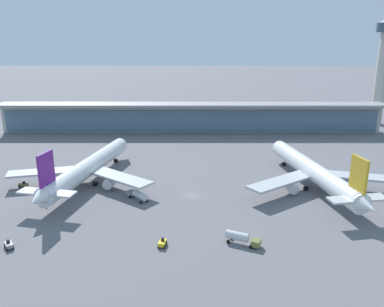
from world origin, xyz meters
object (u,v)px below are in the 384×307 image
safety_cone_bravo (44,206)px  safety_cone_charlie (48,208)px  airliner_left_stand (89,168)px  service_truck_by_tail_grey (139,195)px  airliner_centre_stand (315,172)px  service_truck_under_wing_grey (10,245)px  service_truck_near_nose_olive (242,238)px  safety_cone_alpha (42,206)px  service_truck_on_taxiway_olive (25,184)px  service_truck_at_far_stand_yellow (163,243)px

safety_cone_bravo → safety_cone_charlie: same height
airliner_left_stand → service_truck_by_tail_grey: airliner_left_stand is taller
airliner_centre_stand → service_truck_under_wing_grey: bearing=-155.2°
service_truck_near_nose_olive → safety_cone_charlie: (-54.51, 20.26, -1.39)m
service_truck_by_tail_grey → service_truck_under_wing_grey: bearing=-133.3°
safety_cone_bravo → safety_cone_charlie: bearing=-29.2°
service_truck_near_nose_olive → safety_cone_bravo: 59.93m
airliner_centre_stand → service_truck_by_tail_grey: (-56.87, -10.14, -3.90)m
airliner_centre_stand → safety_cone_bravo: bearing=-169.5°
service_truck_near_nose_olive → safety_cone_alpha: size_ratio=12.46×
safety_cone_charlie → service_truck_by_tail_grey: bearing=13.9°
service_truck_under_wing_grey → airliner_left_stand: bearing=79.5°
service_truck_under_wing_grey → service_truck_on_taxiway_olive: size_ratio=1.04×
service_truck_on_taxiway_olive → safety_cone_bravo: service_truck_on_taxiway_olive is taller
airliner_left_stand → service_truck_near_nose_olive: airliner_left_stand is taller
service_truck_on_taxiway_olive → safety_cone_bravo: 20.44m
airliner_left_stand → safety_cone_alpha: 22.21m
service_truck_at_far_stand_yellow → safety_cone_bravo: service_truck_at_far_stand_yellow is taller
service_truck_near_nose_olive → service_truck_at_far_stand_yellow: size_ratio=2.80×
service_truck_on_taxiway_olive → safety_cone_bravo: size_ratio=4.56×
service_truck_near_nose_olive → safety_cone_alpha: (-56.84, 21.64, -1.39)m
airliner_centre_stand → service_truck_under_wing_grey: 92.46m
service_truck_near_nose_olive → service_truck_by_tail_grey: size_ratio=1.11×
airliner_left_stand → safety_cone_bravo: 22.35m
service_truck_on_taxiway_olive → safety_cone_bravo: (12.33, -16.30, -0.56)m
service_truck_near_nose_olive → service_truck_under_wing_grey: bearing=-178.0°
service_truck_near_nose_olive → safety_cone_alpha: bearing=159.2°
airliner_centre_stand → service_truck_near_nose_olive: size_ratio=7.64×
service_truck_under_wing_grey → safety_cone_charlie: (0.95, 22.22, -0.56)m
airliner_left_stand → airliner_centre_stand: size_ratio=1.00×
service_truck_on_taxiway_olive → safety_cone_charlie: size_ratio=4.56×
safety_cone_bravo → airliner_centre_stand: bearing=10.5°
service_truck_under_wing_grey → safety_cone_bravo: service_truck_under_wing_grey is taller
airliner_centre_stand → service_truck_under_wing_grey: (-83.80, -38.77, -4.73)m
airliner_centre_stand → service_truck_by_tail_grey: 57.90m
safety_cone_alpha → safety_cone_bravo: (0.77, -0.51, 0.00)m
service_truck_near_nose_olive → service_truck_on_taxiway_olive: 77.97m
service_truck_by_tail_grey → service_truck_at_far_stand_yellow: 29.30m
service_truck_near_nose_olive → service_truck_at_far_stand_yellow: (-19.03, -1.03, -0.83)m
service_truck_near_nose_olive → airliner_left_stand: bearing=139.1°
safety_cone_charlie → airliner_centre_stand: bearing=11.3°
service_truck_under_wing_grey → safety_cone_charlie: bearing=87.6°
safety_cone_charlie → airliner_left_stand: bearing=71.4°
safety_cone_bravo → service_truck_by_tail_grey: bearing=11.4°
service_truck_under_wing_grey → safety_cone_alpha: 23.64m
airliner_centre_stand → safety_cone_alpha: airliner_centre_stand is taller
service_truck_by_tail_grey → safety_cone_alpha: bearing=-169.9°
service_truck_under_wing_grey → safety_cone_bravo: size_ratio=4.72×
safety_cone_bravo → safety_cone_charlie: size_ratio=1.00×
airliner_centre_stand → service_truck_near_nose_olive: 46.62m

